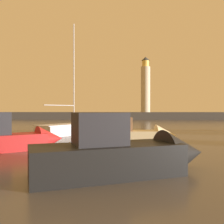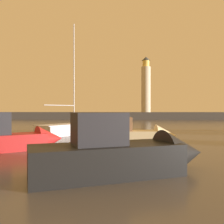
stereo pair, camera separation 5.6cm
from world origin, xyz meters
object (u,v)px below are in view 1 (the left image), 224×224
at_px(motorboat_2, 132,154).
at_px(motorboat_3, 138,134).
at_px(sailboat_moored, 69,129).
at_px(lighthouse, 146,86).
at_px(motorboat_0, 17,138).

height_order(motorboat_2, motorboat_3, motorboat_2).
bearing_deg(sailboat_moored, motorboat_2, -69.25).
xyz_separation_m(lighthouse, motorboat_0, (-12.86, -51.69, -8.22)).
height_order(motorboat_0, sailboat_moored, sailboat_moored).
bearing_deg(sailboat_moored, motorboat_0, -96.55).
relative_size(lighthouse, motorboat_0, 2.32).
xyz_separation_m(motorboat_0, motorboat_3, (8.09, 3.98, -0.11)).
bearing_deg(lighthouse, motorboat_3, -95.72).
bearing_deg(motorboat_0, sailboat_moored, 83.45).
height_order(lighthouse, motorboat_0, lighthouse).
bearing_deg(lighthouse, motorboat_2, -95.59).
height_order(motorboat_3, sailboat_moored, sailboat_moored).
xyz_separation_m(lighthouse, sailboat_moored, (-11.69, -41.43, -8.36)).
xyz_separation_m(motorboat_3, sailboat_moored, (-6.91, 6.28, -0.02)).
bearing_deg(motorboat_0, lighthouse, 76.02).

